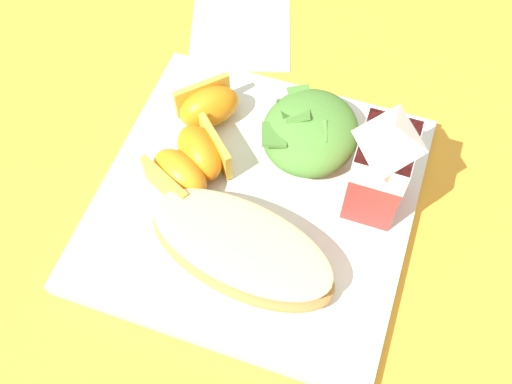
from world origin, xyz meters
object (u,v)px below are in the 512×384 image
at_px(cheesy_pizza_bread, 241,249).
at_px(milk_carton, 382,163).
at_px(orange_wedge_rear, 178,176).
at_px(green_salad_pile, 310,131).
at_px(orange_wedge_front, 209,106).
at_px(white_plate, 256,202).
at_px(orange_wedge_middle, 201,152).
at_px(paper_napkin, 240,33).

distance_m(cheesy_pizza_bread, milk_carton, 0.14).
bearing_deg(orange_wedge_rear, green_salad_pile, 131.22).
distance_m(green_salad_pile, orange_wedge_front, 0.10).
bearing_deg(cheesy_pizza_bread, white_plate, -172.55).
xyz_separation_m(cheesy_pizza_bread, orange_wedge_front, (-0.13, -0.08, 0.00)).
bearing_deg(orange_wedge_middle, milk_carton, 95.37).
bearing_deg(green_salad_pile, paper_napkin, -138.17).
height_order(cheesy_pizza_bread, milk_carton, milk_carton).
bearing_deg(orange_wedge_middle, orange_wedge_front, -165.57).
xyz_separation_m(cheesy_pizza_bread, paper_napkin, (-0.26, -0.10, -0.03)).
relative_size(cheesy_pizza_bread, paper_napkin, 1.65).
bearing_deg(white_plate, cheesy_pizza_bread, 7.45).
height_order(cheesy_pizza_bread, orange_wedge_front, orange_wedge_front).
distance_m(orange_wedge_front, paper_napkin, 0.14).
relative_size(white_plate, paper_napkin, 2.55).
height_order(orange_wedge_front, paper_napkin, orange_wedge_front).
bearing_deg(milk_carton, paper_napkin, -132.18).
xyz_separation_m(milk_carton, orange_wedge_middle, (0.01, -0.16, -0.04)).
bearing_deg(cheesy_pizza_bread, green_salad_pile, 171.44).
bearing_deg(paper_napkin, green_salad_pile, 41.83).
relative_size(milk_carton, paper_napkin, 1.00).
bearing_deg(cheesy_pizza_bread, milk_carton, 135.94).
bearing_deg(orange_wedge_middle, paper_napkin, -170.91).
relative_size(white_plate, green_salad_pile, 2.80).
distance_m(white_plate, orange_wedge_rear, 0.08).
xyz_separation_m(green_salad_pile, paper_napkin, (-0.13, -0.12, -0.03)).
distance_m(white_plate, green_salad_pile, 0.08).
bearing_deg(orange_wedge_rear, orange_wedge_front, -177.64).
bearing_deg(cheesy_pizza_bread, orange_wedge_middle, -139.75).
distance_m(cheesy_pizza_bread, orange_wedge_rear, 0.09).
relative_size(orange_wedge_rear, paper_napkin, 0.63).
bearing_deg(green_salad_pile, orange_wedge_middle, -58.00).
xyz_separation_m(white_plate, orange_wedge_rear, (0.01, -0.07, 0.03)).
height_order(milk_carton, orange_wedge_rear, milk_carton).
bearing_deg(paper_napkin, white_plate, 23.59).
distance_m(white_plate, cheesy_pizza_bread, 0.07).
relative_size(milk_carton, orange_wedge_middle, 1.61).
height_order(orange_wedge_rear, paper_napkin, orange_wedge_rear).
xyz_separation_m(cheesy_pizza_bread, orange_wedge_middle, (-0.08, -0.07, 0.00)).
distance_m(cheesy_pizza_bread, green_salad_pile, 0.14).
bearing_deg(green_salad_pile, cheesy_pizza_bread, -8.56).
height_order(white_plate, milk_carton, milk_carton).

